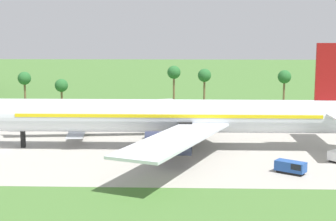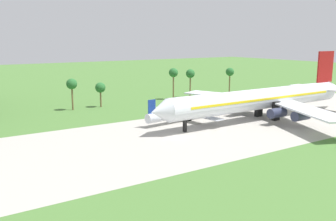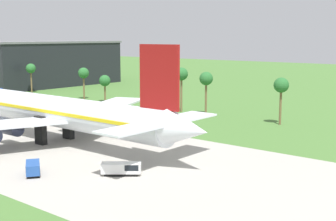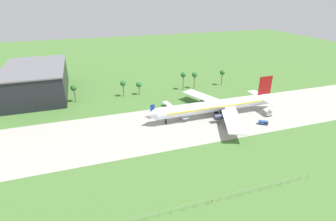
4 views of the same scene
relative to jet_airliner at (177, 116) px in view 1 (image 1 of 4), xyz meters
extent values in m
cylinder|color=silver|center=(-1.73, 0.00, 0.06)|extent=(65.03, 6.09, 6.09)
cube|color=yellow|center=(-1.73, 0.00, 0.52)|extent=(55.27, 6.22, 0.61)
cube|color=silver|center=(0.05, -15.15, -1.00)|extent=(18.70, 31.06, 0.44)
cube|color=silver|center=(0.05, 15.15, -1.00)|extent=(18.70, 31.06, 0.44)
cylinder|color=#2D334C|center=(-2.67, -7.31, -2.77)|extent=(5.49, 2.74, 2.74)
cylinder|color=#2D334C|center=(-0.21, -13.41, -2.77)|extent=(5.49, 2.74, 2.74)
cylinder|color=#2D334C|center=(-2.67, 7.31, -2.77)|extent=(5.49, 2.74, 2.74)
cylinder|color=#2D334C|center=(-0.21, 13.41, -2.77)|extent=(5.49, 2.74, 2.74)
cube|color=black|center=(-29.04, 0.00, -3.33)|extent=(0.70, 0.90, 5.57)
cube|color=black|center=(1.52, -3.35, -3.33)|extent=(2.40, 1.20, 5.57)
cube|color=black|center=(1.52, 3.35, -3.33)|extent=(2.40, 1.20, 5.57)
cylinder|color=silver|center=(-20.45, 10.71, -3.59)|extent=(29.20, 6.18, 2.66)
cube|color=navy|center=(-33.45, 9.12, -0.39)|extent=(2.41, 0.53, 3.73)
cube|color=silver|center=(-20.45, 10.71, -3.85)|extent=(6.36, 26.38, 0.24)
cube|color=black|center=(-20.45, 10.71, -4.85)|extent=(1.48, 2.53, 2.53)
cube|color=black|center=(17.70, -16.37, -5.92)|extent=(4.24, 3.70, 0.40)
cube|color=#234C99|center=(17.70, -16.37, -4.95)|extent=(4.92, 4.26, 1.54)
cube|color=black|center=(18.74, -17.09, -4.72)|extent=(2.48, 2.59, 0.90)
cylinder|color=brown|center=(-1.70, 45.37, -1.12)|extent=(0.56, 0.56, 10.00)
sphere|color=#28662D|center=(-1.70, 45.37, 4.48)|extent=(3.60, 3.60, 3.60)
cylinder|color=brown|center=(6.58, 45.37, -1.52)|extent=(0.56, 0.56, 9.20)
sphere|color=#28662D|center=(6.58, 45.37, 3.68)|extent=(3.60, 3.60, 3.60)
cylinder|color=brown|center=(-42.74, 45.37, -1.99)|extent=(0.56, 0.56, 8.25)
sphere|color=#28662D|center=(-42.74, 45.37, 2.73)|extent=(3.60, 3.60, 3.60)
cylinder|color=brown|center=(28.09, 45.37, -1.68)|extent=(0.56, 0.56, 8.88)
sphere|color=#28662D|center=(28.09, 45.37, 3.36)|extent=(3.60, 3.60, 3.60)
cylinder|color=brown|center=(-32.56, 45.37, -2.96)|extent=(0.56, 0.56, 6.31)
sphere|color=#28662D|center=(-32.56, 45.37, 0.79)|extent=(3.60, 3.60, 3.60)
camera|label=1|loc=(1.53, -93.71, 15.70)|focal=55.00mm
camera|label=2|loc=(-84.29, -75.70, 17.50)|focal=40.00mm
camera|label=3|loc=(77.09, -56.34, 14.68)|focal=50.00mm
camera|label=4|loc=(-65.79, -113.43, 55.30)|focal=28.00mm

